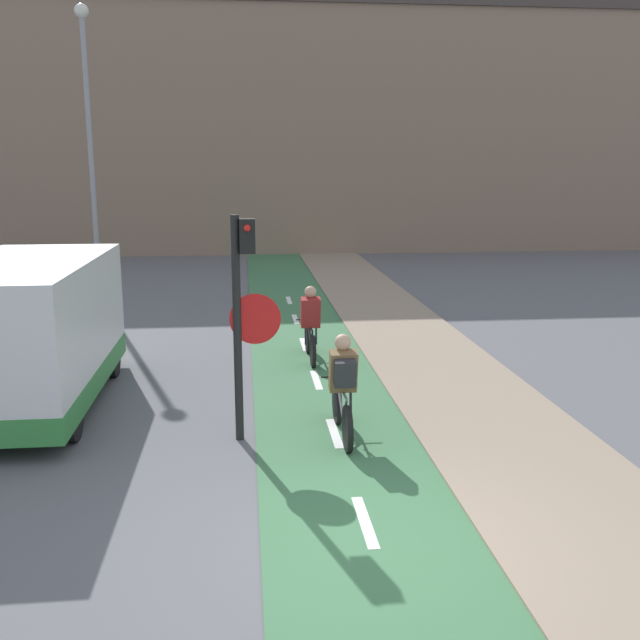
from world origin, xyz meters
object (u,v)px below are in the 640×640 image
(traffic_light_pole, at_px, (243,303))
(van, at_px, (29,336))
(cyclist_far, at_px, (310,327))
(street_lamp_far, at_px, (89,127))
(cyclist_near, at_px, (343,389))

(traffic_light_pole, distance_m, van, 3.72)
(traffic_light_pole, height_order, van, traffic_light_pole)
(traffic_light_pole, bearing_deg, cyclist_far, 72.44)
(cyclist_far, xyz_separation_m, van, (-4.45, -2.18, 0.45))
(street_lamp_far, relative_size, cyclist_near, 4.61)
(cyclist_near, bearing_deg, street_lamp_far, 115.87)
(cyclist_far, bearing_deg, van, -153.89)
(street_lamp_far, relative_size, van, 1.64)
(cyclist_near, relative_size, cyclist_far, 1.02)
(cyclist_near, distance_m, van, 4.87)
(traffic_light_pole, bearing_deg, cyclist_near, -4.87)
(street_lamp_far, height_order, cyclist_near, street_lamp_far)
(street_lamp_far, bearing_deg, traffic_light_pole, -69.72)
(cyclist_near, bearing_deg, traffic_light_pole, 175.13)
(traffic_light_pole, height_order, street_lamp_far, street_lamp_far)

